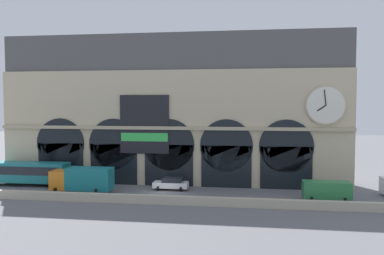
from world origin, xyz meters
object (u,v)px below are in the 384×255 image
bus_west (28,172)px  van_east (327,190)px  car_center (171,183)px  box_truck_midwest (83,179)px

bus_west → van_east: 37.91m
car_center → van_east: 18.63m
bus_west → box_truck_midwest: 9.63m
bus_west → car_center: bus_west is taller
box_truck_midwest → van_east: box_truck_midwest is taller
car_center → van_east: van_east is taller
box_truck_midwest → van_east: 28.69m
bus_west → van_east: (37.77, -3.20, -0.54)m
bus_west → car_center: (19.43, 0.06, -0.98)m
van_east → car_center: bearing=169.9°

